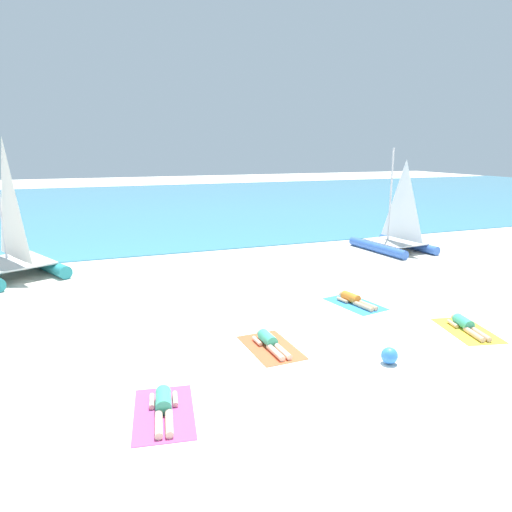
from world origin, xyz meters
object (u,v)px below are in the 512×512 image
Objects in this scene: towel_center_left at (271,347)px; sunbather_rightmost at (466,325)px; sunbather_center_left at (270,342)px; towel_center_right at (355,304)px; towel_leftmost at (164,413)px; towel_rightmost at (467,330)px; sunbather_leftmost at (164,405)px; sailboat_teal at (11,253)px; sunbather_center_right at (354,300)px; beach_ball at (389,356)px; sailboat_blue at (395,236)px.

towel_center_left is 5.45m from sunbather_rightmost.
towel_center_right is (3.74, 2.01, -0.13)m from sunbather_center_left.
towel_leftmost is 1.21× the size of sunbather_center_left.
towel_center_left and towel_rightmost have the same top height.
sunbather_leftmost is 0.82× the size of towel_rightmost.
sailboat_teal reaches higher than towel_rightmost.
sunbather_center_right is (3.73, 2.14, 0.13)m from towel_center_left.
sunbather_rightmost is (8.36, 1.10, 0.00)m from sunbather_leftmost.
towel_leftmost is 3.62m from sunbather_center_left.
sailboat_teal is 16.06m from sunbather_rightmost.
beach_ball reaches higher than towel_center_left.
towel_leftmost is at bearing -172.47° from towel_rightmost.
beach_ball reaches higher than towel_rightmost.
towel_leftmost is 1.22× the size of sunbather_rightmost.
sailboat_teal is at bearing 107.66° from towel_leftmost.
sunbather_center_left reaches higher than towel_leftmost.
towel_rightmost is (8.34, 1.04, -0.13)m from sunbather_leftmost.
sunbather_center_right is (-6.04, -5.98, -0.58)m from sailboat_blue.
sunbather_rightmost is at bearing -60.34° from towel_center_right.
beach_ball is (-1.54, -3.90, 0.06)m from sunbather_center_right.
towel_center_left is 4.28m from towel_center_right.
towel_leftmost is at bearing -147.45° from sailboat_blue.
towel_leftmost is 3.58m from towel_center_left.
sailboat_blue is at bearing 47.56° from sunbather_leftmost.
sailboat_blue is 16.23m from sunbather_leftmost.
towel_center_right is 3.37m from towel_rightmost.
sunbather_center_right is at bearing 26.93° from sunbather_center_left.
beach_ball is (5.17, 0.16, 0.06)m from sunbather_leftmost.
sunbather_leftmost reaches higher than towel_rightmost.
towel_rightmost is at bearing -61.10° from towel_center_right.
towel_rightmost is (8.35, 1.10, 0.00)m from towel_leftmost.
towel_center_right is at bearing 29.02° from towel_center_left.
beach_ball is at bearing -150.58° from sunbather_rightmost.
sunbather_leftmost is at bearing -147.61° from sailboat_blue.
sailboat_teal reaches higher than sunbather_center_left.
sunbather_rightmost is (0.01, 0.07, 0.13)m from towel_rightmost.
sunbather_rightmost is at bearing -8.57° from towel_center_left.
towel_center_left is at bearing -90.00° from sunbather_center_left.
sunbather_center_right is at bearing 40.53° from sunbather_leftmost.
towel_leftmost is at bearing -146.44° from towel_center_left.
sailboat_teal is 11.85m from towel_center_left.
sailboat_blue is 12.68m from sunbather_center_left.
sailboat_blue is at bearing 45.06° from towel_center_right.
sunbather_center_right reaches higher than towel_leftmost.
sunbather_center_left is 0.82× the size of towel_rightmost.
sailboat_blue is at bearing 52.50° from beach_ball.
sunbather_center_right is 3.38m from sunbather_rightmost.
sunbather_leftmost is 1.00× the size of sunbather_center_right.
towel_center_left is (-9.77, -8.12, -0.71)m from sailboat_blue.
towel_center_left is 2.82m from beach_ball.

